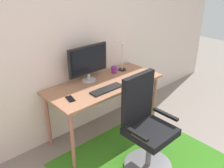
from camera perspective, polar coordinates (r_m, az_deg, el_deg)
wall_back at (r=3.14m, az=-8.28°, el=11.02°), size 6.00×0.10×2.60m
area_rug at (r=3.03m, az=6.80°, el=-17.75°), size 1.74×1.47×0.01m
desk at (r=3.11m, az=-1.70°, el=-0.93°), size 1.51×0.66×0.76m
monitor at (r=3.06m, az=-5.60°, el=5.35°), size 0.57×0.18×0.46m
keyboard at (r=2.89m, az=-1.13°, el=-1.19°), size 0.43×0.13×0.02m
computer_mouse at (r=3.09m, az=3.44°, el=0.78°), size 0.06×0.10×0.03m
coffee_cup at (r=3.35m, az=0.46°, el=3.35°), size 0.08×0.08×0.09m
cell_phone at (r=2.73m, az=-9.70°, el=-3.43°), size 0.09×0.15×0.01m
desk_lamp at (r=3.36m, az=2.46°, el=8.31°), size 0.11×0.11×0.45m
office_chair at (r=2.72m, az=7.90°, el=-11.28°), size 0.54×0.54×1.10m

